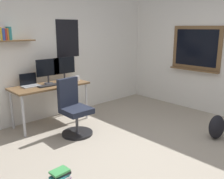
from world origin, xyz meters
TOP-DOWN VIEW (x-y plane):
  - ground_plane at (0.00, 0.00)m, footprint 5.20×5.20m
  - wall_back at (-0.01, 2.45)m, footprint 5.00×0.30m
  - desk at (-0.35, 2.07)m, footprint 1.40×0.60m
  - office_chair at (-0.31, 1.38)m, footprint 0.52×0.52m
  - laptop at (-0.67, 2.21)m, footprint 0.31×0.21m
  - monitor_primary at (-0.32, 2.17)m, footprint 0.46×0.17m
  - monitor_secondary at (0.04, 2.17)m, footprint 0.46×0.17m
  - keyboard at (-0.42, 1.99)m, footprint 0.37×0.13m
  - computer_mouse at (-0.14, 1.99)m, footprint 0.10×0.06m
  - coffee_mug at (0.25, 2.04)m, footprint 0.08×0.08m
  - backpack at (1.28, -0.36)m, footprint 0.32×0.22m
  - book_stack_on_floor at (-1.21, 0.36)m, footprint 0.26×0.20m

SIDE VIEW (x-z plane):
  - ground_plane at x=0.00m, z-range 0.00..0.00m
  - book_stack_on_floor at x=-1.21m, z-range 0.00..0.13m
  - backpack at x=1.28m, z-range 0.00..0.39m
  - office_chair at x=-0.31m, z-range -0.07..0.88m
  - desk at x=-0.35m, z-range 0.29..1.04m
  - keyboard at x=-0.42m, z-range 0.74..0.76m
  - computer_mouse at x=-0.14m, z-range 0.74..0.78m
  - coffee_mug at x=0.25m, z-range 0.74..0.84m
  - laptop at x=-0.67m, z-range 0.68..0.91m
  - monitor_primary at x=-0.32m, z-range 0.78..1.25m
  - monitor_secondary at x=0.04m, z-range 0.78..1.25m
  - wall_back at x=-0.01m, z-range 0.00..2.60m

